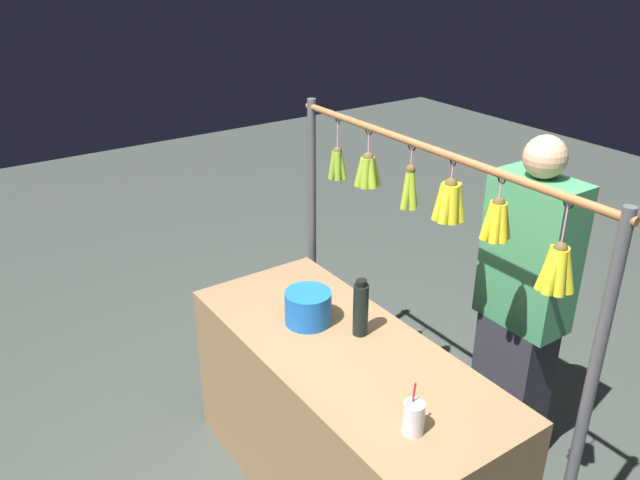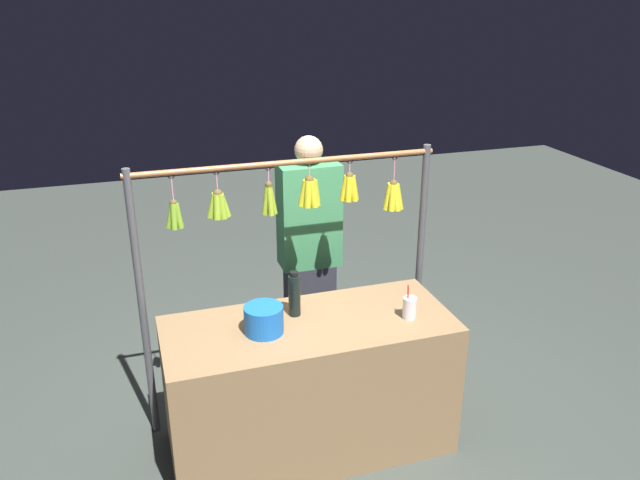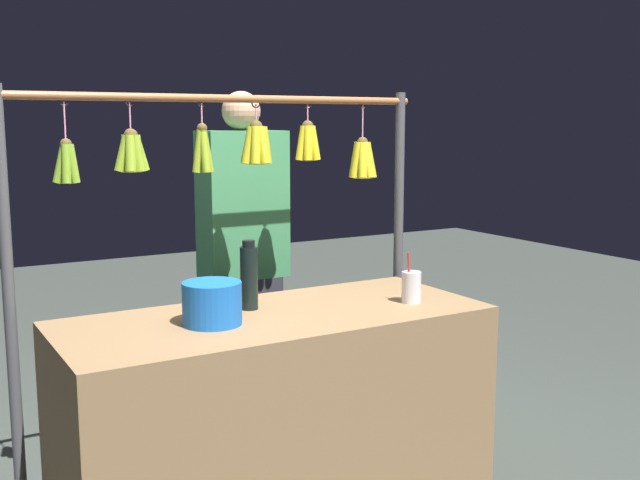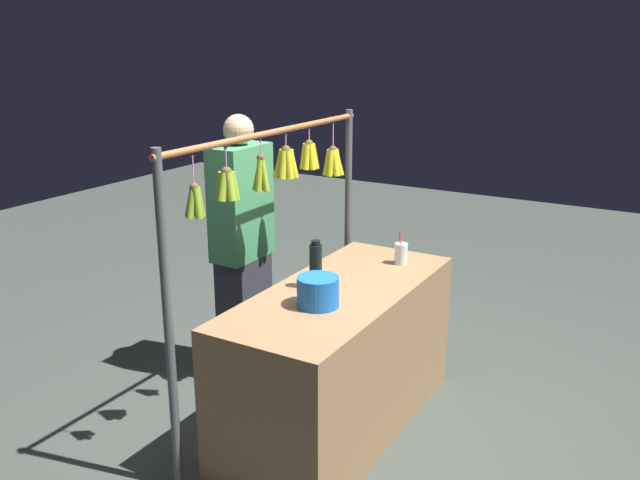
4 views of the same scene
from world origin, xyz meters
The scene contains 6 objects.
market_counter centered at (0.00, 0.00, 0.41)m, with size 1.60×0.67×0.82m, color olive.
display_rack centered at (-0.04, -0.41, 1.21)m, with size 1.79×0.14×1.66m.
water_bottle centered at (0.05, -0.12, 0.95)m, with size 0.07×0.07×0.27m.
blue_bucket centered at (0.26, 0.02, 0.90)m, with size 0.21×0.21×0.15m, color blue.
drink_cup centered at (-0.55, 0.11, 0.88)m, with size 0.08×0.08×0.20m.
vendor_person centered at (-0.25, -0.82, 0.82)m, with size 0.40×0.21×1.67m.
Camera 1 is at (-1.82, 1.37, 2.39)m, focal length 36.29 mm.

